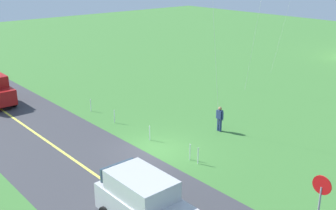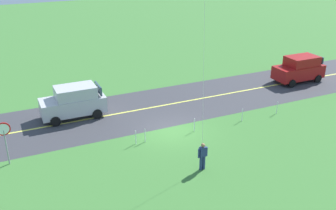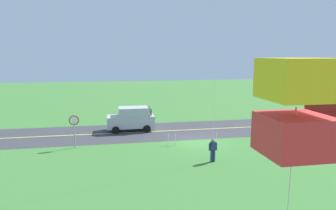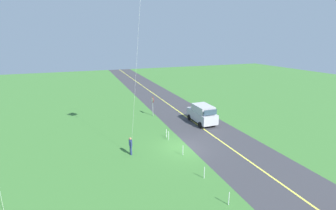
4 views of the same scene
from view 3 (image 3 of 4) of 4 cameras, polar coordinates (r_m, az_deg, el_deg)
ground_plane at (r=25.81m, az=5.77°, el=-6.87°), size 120.00×120.00×0.10m
asphalt_road at (r=29.52m, az=3.60°, el=-4.65°), size 120.00×7.00×0.00m
road_centre_stripe at (r=29.52m, az=3.60°, el=-4.64°), size 120.00×0.16×0.00m
car_suv_foreground at (r=29.24m, az=-6.83°, el=-2.52°), size 4.40×2.12×2.24m
car_parked_west_far at (r=35.36m, az=26.41°, el=-1.37°), size 4.40×2.12×2.24m
stop_sign at (r=24.63m, az=-17.10°, el=-3.59°), size 0.76×0.08×2.56m
person_adult_near at (r=20.98m, az=8.37°, el=-8.17°), size 0.58×0.22×1.60m
kite_yellow_high at (r=2.92m, az=22.76°, el=-0.70°), size 1.59×2.40×7.13m
fence_post_0 at (r=28.33m, az=21.98°, el=-5.00°), size 0.05×0.05×0.90m
fence_post_1 at (r=26.87m, az=16.58°, el=-5.46°), size 0.05×0.05×0.90m
fence_post_2 at (r=25.43m, az=9.06°, el=-6.02°), size 0.05×0.05×0.90m
fence_post_3 at (r=24.52m, az=1.42°, el=-6.49°), size 0.05×0.05×0.90m
fence_post_4 at (r=24.40m, az=0.02°, el=-6.56°), size 0.05×0.05×0.90m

